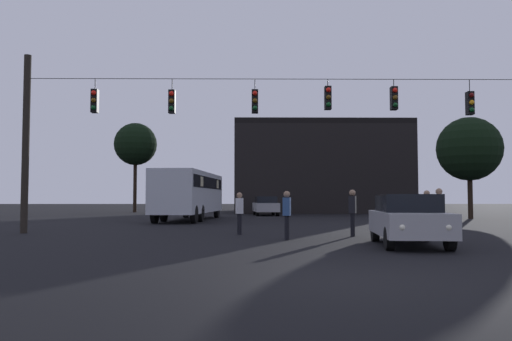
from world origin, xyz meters
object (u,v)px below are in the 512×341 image
at_px(pedestrian_crossing_center, 353,210).
at_px(pedestrian_crossing_right, 427,210).
at_px(pedestrian_trailing, 239,211).
at_px(tree_left_silhouette, 469,149).
at_px(pedestrian_crossing_left, 287,212).
at_px(tree_behind_building, 136,144).
at_px(car_far_left, 266,205).
at_px(city_bus, 190,191).
at_px(pedestrian_near_bus, 439,210).
at_px(car_near_right, 408,219).

distance_m(pedestrian_crossing_center, pedestrian_crossing_right, 2.82).
distance_m(pedestrian_trailing, tree_left_silhouette, 21.27).
bearing_deg(pedestrian_crossing_left, pedestrian_trailing, 123.72).
relative_size(tree_left_silhouette, tree_behind_building, 0.79).
relative_size(pedestrian_crossing_left, pedestrian_crossing_center, 0.96).
bearing_deg(car_far_left, tree_left_silhouette, -26.63).
relative_size(city_bus, tree_behind_building, 1.28).
relative_size(car_far_left, pedestrian_near_bus, 2.53).
bearing_deg(tree_behind_building, pedestrian_near_bus, -60.47).
height_order(pedestrian_crossing_left, pedestrian_trailing, pedestrian_crossing_left).
xyz_separation_m(pedestrian_crossing_left, tree_left_silhouette, (13.54, 16.87, 3.78)).
bearing_deg(tree_left_silhouette, car_far_left, 153.37).
xyz_separation_m(car_near_right, pedestrian_crossing_center, (-0.94, 3.56, 0.18)).
distance_m(pedestrian_crossing_center, tree_left_silhouette, 19.32).
bearing_deg(city_bus, pedestrian_trailing, -74.91).
height_order(car_far_left, pedestrian_crossing_left, pedestrian_crossing_left).
relative_size(city_bus, pedestrian_trailing, 6.89).
xyz_separation_m(pedestrian_crossing_center, pedestrian_trailing, (-4.17, 1.03, -0.06)).
bearing_deg(pedestrian_near_bus, tree_left_silhouette, 63.36).
bearing_deg(pedestrian_near_bus, pedestrian_crossing_center, 166.33).
bearing_deg(pedestrian_near_bus, city_bus, 126.01).
distance_m(city_bus, car_near_right, 19.39).
distance_m(pedestrian_crossing_right, pedestrian_trailing, 7.04).
xyz_separation_m(city_bus, pedestrian_near_bus, (10.55, -14.51, -0.87)).
bearing_deg(pedestrian_crossing_center, tree_left_silhouette, 54.43).
bearing_deg(car_far_left, tree_behind_building, 144.83).
height_order(car_near_right, pedestrian_crossing_right, pedestrian_crossing_right).
relative_size(car_near_right, pedestrian_crossing_center, 2.61).
xyz_separation_m(car_far_left, pedestrian_crossing_center, (2.55, -22.22, 0.18)).
bearing_deg(pedestrian_crossing_left, pedestrian_crossing_right, 17.21).
xyz_separation_m(car_far_left, tree_behind_building, (-12.50, 8.80, 5.84)).
height_order(city_bus, pedestrian_crossing_left, city_bus).
bearing_deg(pedestrian_crossing_left, car_near_right, -31.37).
bearing_deg(pedestrian_trailing, car_near_right, -41.91).
bearing_deg(tree_behind_building, city_bus, -66.67).
height_order(tree_left_silhouette, tree_behind_building, tree_behind_building).
distance_m(car_far_left, pedestrian_trailing, 21.25).
distance_m(city_bus, pedestrian_crossing_left, 16.11).
bearing_deg(car_near_right, city_bus, 116.24).
xyz_separation_m(pedestrian_crossing_center, tree_behind_building, (-15.05, 31.03, 5.66)).
height_order(car_near_right, pedestrian_crossing_center, pedestrian_crossing_center).
distance_m(car_near_right, pedestrian_crossing_left, 4.05).
relative_size(pedestrian_crossing_left, tree_left_silhouette, 0.24).
distance_m(pedestrian_crossing_center, tree_behind_building, 34.94).
xyz_separation_m(city_bus, pedestrian_trailing, (3.44, -12.77, -0.95)).
xyz_separation_m(pedestrian_crossing_left, pedestrian_trailing, (-1.66, 2.48, -0.02)).
height_order(car_far_left, tree_left_silhouette, tree_left_silhouette).
distance_m(pedestrian_crossing_center, pedestrian_near_bus, 3.02).
bearing_deg(tree_left_silhouette, pedestrian_trailing, -136.57).
bearing_deg(car_near_right, pedestrian_crossing_left, 148.63).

